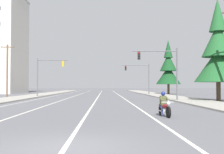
{
  "coord_description": "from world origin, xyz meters",
  "views": [
    {
      "loc": [
        1.18,
        -8.31,
        1.8
      ],
      "look_at": [
        1.86,
        20.13,
        2.69
      ],
      "focal_mm": 45.04,
      "sensor_mm": 36.0,
      "label": 1
    }
  ],
  "objects_px": {
    "motorcycle_with_rider": "(164,106)",
    "utility_pole_left_near": "(7,70)",
    "conifer_tree_right_verge_far": "(168,69)",
    "traffic_signal_near_left": "(46,71)",
    "conifer_tree_right_verge_near": "(218,54)",
    "traffic_signal_mid_right": "(141,74)",
    "traffic_signal_near_right": "(164,66)"
  },
  "relations": [
    {
      "from": "motorcycle_with_rider",
      "to": "utility_pole_left_near",
      "type": "height_order",
      "value": "utility_pole_left_near"
    },
    {
      "from": "motorcycle_with_rider",
      "to": "conifer_tree_right_verge_far",
      "type": "height_order",
      "value": "conifer_tree_right_verge_far"
    },
    {
      "from": "traffic_signal_near_left",
      "to": "conifer_tree_right_verge_near",
      "type": "height_order",
      "value": "conifer_tree_right_verge_near"
    },
    {
      "from": "traffic_signal_mid_right",
      "to": "traffic_signal_near_right",
      "type": "bearing_deg",
      "value": -90.55
    },
    {
      "from": "motorcycle_with_rider",
      "to": "conifer_tree_right_verge_far",
      "type": "relative_size",
      "value": 0.19
    },
    {
      "from": "traffic_signal_near_right",
      "to": "conifer_tree_right_verge_near",
      "type": "bearing_deg",
      "value": -2.96
    },
    {
      "from": "conifer_tree_right_verge_near",
      "to": "conifer_tree_right_verge_far",
      "type": "height_order",
      "value": "conifer_tree_right_verge_near"
    },
    {
      "from": "traffic_signal_near_left",
      "to": "traffic_signal_mid_right",
      "type": "relative_size",
      "value": 1.0
    },
    {
      "from": "conifer_tree_right_verge_far",
      "to": "conifer_tree_right_verge_near",
      "type": "bearing_deg",
      "value": -90.43
    },
    {
      "from": "traffic_signal_near_left",
      "to": "utility_pole_left_near",
      "type": "relative_size",
      "value": 0.75
    },
    {
      "from": "traffic_signal_mid_right",
      "to": "utility_pole_left_near",
      "type": "bearing_deg",
      "value": -154.36
    },
    {
      "from": "traffic_signal_mid_right",
      "to": "conifer_tree_right_verge_near",
      "type": "bearing_deg",
      "value": -75.44
    },
    {
      "from": "utility_pole_left_near",
      "to": "conifer_tree_right_verge_near",
      "type": "relative_size",
      "value": 0.69
    },
    {
      "from": "traffic_signal_near_right",
      "to": "conifer_tree_right_verge_far",
      "type": "height_order",
      "value": "conifer_tree_right_verge_far"
    },
    {
      "from": "conifer_tree_right_verge_far",
      "to": "traffic_signal_mid_right",
      "type": "bearing_deg",
      "value": -152.03
    },
    {
      "from": "conifer_tree_right_verge_near",
      "to": "conifer_tree_right_verge_far",
      "type": "distance_m",
      "value": 26.6
    },
    {
      "from": "traffic_signal_mid_right",
      "to": "conifer_tree_right_verge_near",
      "type": "relative_size",
      "value": 0.51
    },
    {
      "from": "traffic_signal_near_left",
      "to": "utility_pole_left_near",
      "type": "bearing_deg",
      "value": -177.85
    },
    {
      "from": "conifer_tree_right_verge_far",
      "to": "motorcycle_with_rider",
      "type": "bearing_deg",
      "value": -103.09
    },
    {
      "from": "traffic_signal_mid_right",
      "to": "conifer_tree_right_verge_far",
      "type": "relative_size",
      "value": 0.54
    },
    {
      "from": "utility_pole_left_near",
      "to": "traffic_signal_near_left",
      "type": "bearing_deg",
      "value": 2.15
    },
    {
      "from": "traffic_signal_near_left",
      "to": "traffic_signal_near_right",
      "type": "bearing_deg",
      "value": -37.22
    },
    {
      "from": "motorcycle_with_rider",
      "to": "traffic_signal_mid_right",
      "type": "height_order",
      "value": "traffic_signal_mid_right"
    },
    {
      "from": "traffic_signal_mid_right",
      "to": "conifer_tree_right_verge_far",
      "type": "height_order",
      "value": "conifer_tree_right_verge_far"
    },
    {
      "from": "traffic_signal_mid_right",
      "to": "motorcycle_with_rider",
      "type": "bearing_deg",
      "value": -95.27
    },
    {
      "from": "traffic_signal_mid_right",
      "to": "conifer_tree_right_verge_far",
      "type": "xyz_separation_m",
      "value": [
        6.25,
        3.32,
        1.12
      ]
    },
    {
      "from": "traffic_signal_near_left",
      "to": "conifer_tree_right_verge_far",
      "type": "height_order",
      "value": "conifer_tree_right_verge_far"
    },
    {
      "from": "traffic_signal_mid_right",
      "to": "utility_pole_left_near",
      "type": "distance_m",
      "value": 25.04
    },
    {
      "from": "motorcycle_with_rider",
      "to": "traffic_signal_mid_right",
      "type": "relative_size",
      "value": 0.35
    },
    {
      "from": "motorcycle_with_rider",
      "to": "traffic_signal_near_left",
      "type": "relative_size",
      "value": 0.35
    },
    {
      "from": "motorcycle_with_rider",
      "to": "conifer_tree_right_verge_near",
      "type": "xyz_separation_m",
      "value": [
        9.64,
        15.73,
        4.93
      ]
    },
    {
      "from": "traffic_signal_near_right",
      "to": "conifer_tree_right_verge_near",
      "type": "relative_size",
      "value": 0.51
    }
  ]
}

